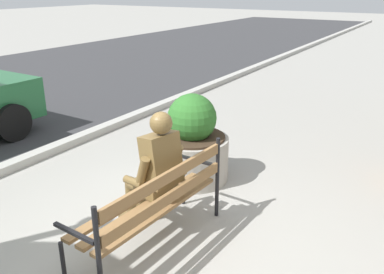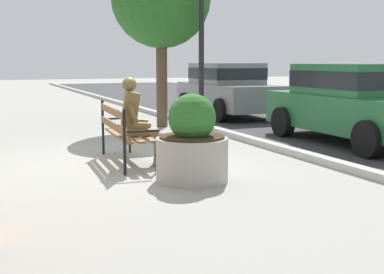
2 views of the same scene
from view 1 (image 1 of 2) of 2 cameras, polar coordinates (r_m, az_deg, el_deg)
ground_plane at (r=4.21m, az=-5.46°, el=-15.82°), size 80.00×80.00×0.00m
park_bench at (r=3.98m, az=-5.19°, el=-8.88°), size 1.83×0.63×0.95m
bronze_statue_seated at (r=4.22m, az=-5.37°, el=-5.18°), size 0.76×0.80×1.37m
concrete_planter at (r=5.43m, az=-0.00°, el=-1.18°), size 0.98×0.98×1.19m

